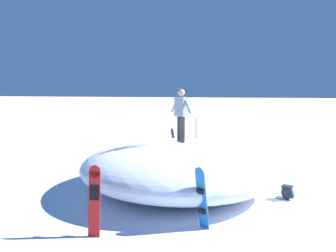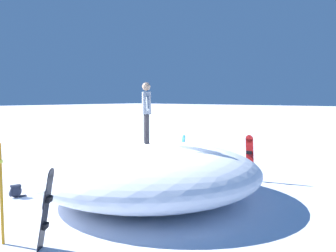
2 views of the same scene
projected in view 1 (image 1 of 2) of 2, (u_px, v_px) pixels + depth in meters
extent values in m
plane|color=white|center=(169.00, 187.00, 11.55)|extent=(240.00, 240.00, 0.00)
ellipsoid|color=white|center=(180.00, 166.00, 11.17)|extent=(6.94, 7.04, 1.63)
cylinder|color=black|center=(179.00, 129.00, 11.11)|extent=(0.14, 0.14, 0.87)
cylinder|color=black|center=(183.00, 130.00, 10.95)|extent=(0.14, 0.14, 0.87)
cube|color=#8C939E|center=(181.00, 107.00, 10.94)|extent=(0.48, 0.51, 0.65)
sphere|color=tan|center=(181.00, 93.00, 10.89)|extent=(0.24, 0.24, 0.24)
cylinder|color=#8C939E|center=(175.00, 105.00, 11.20)|extent=(0.33, 0.36, 0.53)
cylinder|color=#8C939E|center=(188.00, 105.00, 10.67)|extent=(0.33, 0.36, 0.53)
cube|color=black|center=(175.00, 147.00, 15.20)|extent=(0.39, 0.39, 1.49)
cylinder|color=black|center=(172.00, 131.00, 15.06)|extent=(0.27, 0.22, 0.28)
cube|color=#B2B2B7|center=(175.00, 141.00, 15.16)|extent=(0.23, 0.20, 0.36)
cube|color=black|center=(173.00, 141.00, 15.13)|extent=(0.21, 0.18, 0.12)
cube|color=black|center=(175.00, 153.00, 15.23)|extent=(0.21, 0.18, 0.12)
cube|color=red|center=(94.00, 204.00, 7.64)|extent=(0.15, 0.29, 1.52)
cylinder|color=red|center=(95.00, 171.00, 7.62)|extent=(0.05, 0.29, 0.29)
cube|color=black|center=(94.00, 192.00, 7.62)|extent=(0.04, 0.24, 0.37)
cube|color=black|center=(95.00, 192.00, 7.67)|extent=(0.08, 0.19, 0.12)
cube|color=black|center=(95.00, 215.00, 7.69)|extent=(0.08, 0.19, 0.12)
cube|color=#2672BF|center=(202.00, 201.00, 8.01)|extent=(0.36, 0.37, 1.42)
cylinder|color=#2672BF|center=(200.00, 173.00, 7.86)|extent=(0.22, 0.28, 0.29)
cube|color=yellow|center=(202.00, 191.00, 7.97)|extent=(0.19, 0.24, 0.34)
cube|color=black|center=(200.00, 191.00, 7.92)|extent=(0.18, 0.20, 0.12)
cube|color=black|center=(202.00, 211.00, 8.03)|extent=(0.18, 0.20, 0.12)
ellipsoid|color=#1E2333|center=(268.00, 171.00, 12.99)|extent=(0.38, 0.30, 0.37)
ellipsoid|color=#2B3144|center=(268.00, 172.00, 13.13)|extent=(0.13, 0.19, 0.18)
cube|color=#1E2333|center=(268.00, 167.00, 12.97)|extent=(0.32, 0.25, 0.06)
cylinder|color=#1E2333|center=(265.00, 176.00, 12.87)|extent=(0.24, 0.09, 0.04)
cylinder|color=#1E2333|center=(268.00, 177.00, 12.82)|extent=(0.24, 0.09, 0.04)
ellipsoid|color=#1E2333|center=(287.00, 192.00, 10.23)|extent=(0.43, 0.46, 0.44)
ellipsoid|color=#2B3144|center=(293.00, 195.00, 10.14)|extent=(0.25, 0.19, 0.21)
cube|color=#1E2333|center=(287.00, 187.00, 10.21)|extent=(0.36, 0.38, 0.06)
cylinder|color=#1E2333|center=(281.00, 197.00, 10.44)|extent=(0.14, 0.25, 0.04)
cylinder|color=#1E2333|center=(280.00, 198.00, 10.30)|extent=(0.14, 0.25, 0.04)
cylinder|color=orange|center=(196.00, 140.00, 15.37)|extent=(0.06, 0.06, 2.07)
cylinder|color=yellow|center=(196.00, 126.00, 15.29)|extent=(0.10, 0.10, 0.06)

